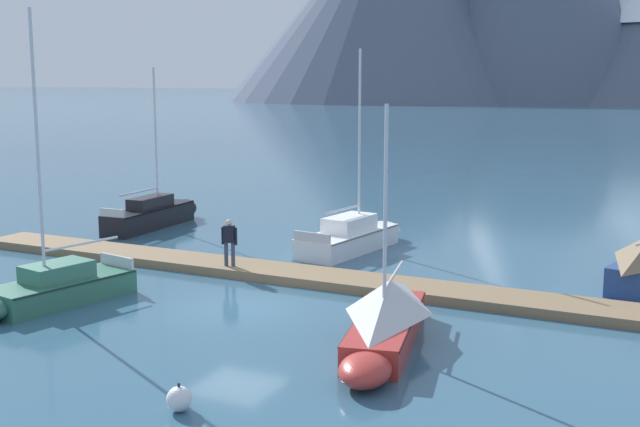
# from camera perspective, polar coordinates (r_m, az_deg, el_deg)

# --- Properties ---
(ground_plane) EXTENTS (700.00, 700.00, 0.00)m
(ground_plane) POSITION_cam_1_polar(r_m,az_deg,el_deg) (25.19, -5.84, -6.56)
(ground_plane) COLOR #335B75
(dock) EXTENTS (27.89, 2.74, 0.30)m
(dock) POSITION_cam_1_polar(r_m,az_deg,el_deg) (28.54, -1.71, -4.28)
(dock) COLOR #846B4C
(dock) RESTS_ON ground
(sailboat_nearest_berth) EXTENTS (1.57, 6.45, 7.34)m
(sailboat_nearest_berth) POSITION_cam_1_polar(r_m,az_deg,el_deg) (38.94, -11.49, -0.02)
(sailboat_nearest_berth) COLOR black
(sailboat_nearest_berth) RESTS_ON ground
(sailboat_second_berth) EXTENTS (2.77, 5.63, 8.93)m
(sailboat_second_berth) POSITION_cam_1_polar(r_m,az_deg,el_deg) (26.58, -18.25, -4.97)
(sailboat_second_berth) COLOR #336B56
(sailboat_second_berth) RESTS_ON ground
(sailboat_mid_dock_port) EXTENTS (2.58, 6.39, 8.03)m
(sailboat_mid_dock_port) POSITION_cam_1_polar(r_m,az_deg,el_deg) (33.23, 2.33, -1.56)
(sailboat_mid_dock_port) COLOR white
(sailboat_mid_dock_port) RESTS_ON ground
(sailboat_mid_dock_starboard) EXTENTS (2.73, 6.89, 6.30)m
(sailboat_mid_dock_starboard) POSITION_cam_1_polar(r_m,az_deg,el_deg) (21.60, 4.58, -7.22)
(sailboat_mid_dock_starboard) COLOR #B2332D
(sailboat_mid_dock_starboard) RESTS_ON ground
(person_on_dock) EXTENTS (0.58, 0.29, 1.69)m
(person_on_dock) POSITION_cam_1_polar(r_m,az_deg,el_deg) (29.09, -6.33, -1.82)
(person_on_dock) COLOR #384256
(person_on_dock) RESTS_ON dock
(mooring_buoy_inner_mooring) EXTENTS (0.55, 0.55, 0.63)m
(mooring_buoy_inner_mooring) POSITION_cam_1_polar(r_m,az_deg,el_deg) (17.90, -9.77, -12.61)
(mooring_buoy_inner_mooring) COLOR white
(mooring_buoy_inner_mooring) RESTS_ON ground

